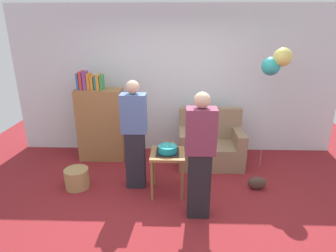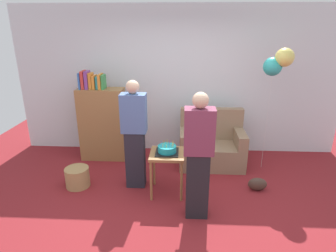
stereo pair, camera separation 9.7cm
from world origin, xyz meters
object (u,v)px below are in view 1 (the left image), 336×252
side_table (167,159)px  person_holding_cake (200,156)px  couch (210,145)px  bookshelf (101,123)px  birthday_cake (167,150)px  handbag (257,183)px  wicker_basket (77,178)px  person_blowing_candles (135,135)px  balloon_bunch (277,62)px

side_table → person_holding_cake: (0.41, -0.51, 0.29)m
couch → bookshelf: 1.99m
birthday_cake → handbag: (1.34, 0.13, -0.59)m
handbag → wicker_basket: bearing=-179.4°
person_blowing_candles → wicker_basket: size_ratio=4.53×
handbag → side_table: bearing=-174.7°
side_table → person_blowing_candles: size_ratio=0.39×
side_table → person_blowing_candles: person_blowing_candles is taller
side_table → wicker_basket: (-1.37, 0.10, -0.39)m
bookshelf → birthday_cake: bookshelf is taller
balloon_bunch → couch: bearing=170.5°
bookshelf → person_holding_cake: person_holding_cake is taller
balloon_bunch → side_table: bearing=-153.4°
bookshelf → balloon_bunch: bearing=-6.0°
couch → wicker_basket: 2.28m
birthday_cake → person_holding_cake: 0.67m
balloon_bunch → bookshelf: bearing=174.0°
side_table → wicker_basket: size_ratio=1.77×
couch → side_table: (-0.72, -0.98, 0.20)m
wicker_basket → balloon_bunch: balloon_bunch is taller
person_holding_cake → wicker_basket: size_ratio=4.53×
birthday_cake → balloon_bunch: (1.65, 0.83, 1.12)m
person_holding_cake → side_table: bearing=-22.0°
bookshelf → side_table: 1.68m
couch → balloon_bunch: 1.74m
birthday_cake → person_blowing_candles: size_ratio=0.20×
person_holding_cake → couch: bearing=-72.6°
bookshelf → person_blowing_candles: (0.75, -0.95, 0.14)m
couch → person_blowing_candles: size_ratio=0.67×
person_blowing_candles → side_table: bearing=-5.8°
birthday_cake → balloon_bunch: 2.15m
side_table → balloon_bunch: (1.65, 0.83, 1.27)m
bookshelf → balloon_bunch: 3.10m
person_blowing_candles → balloon_bunch: bearing=31.3°
couch → person_holding_cake: 1.60m
couch → bookshelf: size_ratio=0.68×
side_table → balloon_bunch: size_ratio=0.32×
wicker_basket → person_holding_cake: bearing=-18.9°
birthday_cake → wicker_basket: bearing=175.9°
side_table → person_holding_cake: 0.72m
bookshelf → person_blowing_candles: size_ratio=0.99×
handbag → balloon_bunch: size_ratio=0.14×
person_holding_cake → balloon_bunch: 2.07m
couch → bookshelf: bookshelf is taller
balloon_bunch → wicker_basket: bearing=-166.4°
bookshelf → balloon_bunch: balloon_bunch is taller
birthday_cake → wicker_basket: birthday_cake is taller
couch → person_holding_cake: (-0.31, -1.49, 0.49)m
bookshelf → birthday_cake: bearing=-42.5°
birthday_cake → person_blowing_candles: bearing=159.8°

